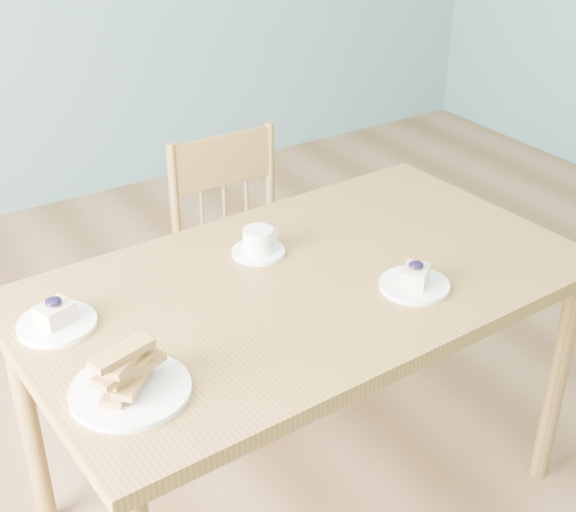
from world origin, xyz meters
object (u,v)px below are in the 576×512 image
Objects in this scene: coffee_cup at (259,243)px; biscotti_plate at (129,378)px; dining_chair at (245,265)px; dining_table at (304,303)px; cheesecake_plate_near at (415,281)px; cheesecake_plate_far at (56,319)px.

coffee_cup is 0.57× the size of biscotti_plate.
coffee_cup is (-0.20, -0.44, 0.34)m from dining_chair.
dining_table is 0.29m from cheesecake_plate_near.
cheesecake_plate_far reaches higher than coffee_cup.
dining_chair reaches higher than coffee_cup.
cheesecake_plate_far is 1.27× the size of coffee_cup.
cheesecake_plate_near is at bearing -44.98° from dining_table.
dining_chair is (0.17, 0.61, -0.24)m from dining_table.
dining_chair is at bearing 71.70° from dining_table.
biscotti_plate is at bearing -179.84° from cheesecake_plate_near.
dining_table is 8.09× the size of cheesecake_plate_far.
dining_chair is 0.87m from cheesecake_plate_near.
dining_chair is at bearing 92.34° from cheesecake_plate_near.
biscotti_plate reaches higher than coffee_cup.
dining_table is at bearing 137.88° from cheesecake_plate_near.
biscotti_plate is (0.05, -0.31, 0.02)m from cheesecake_plate_far.
dining_chair is 1.13m from biscotti_plate.
cheesecake_plate_near is 1.22× the size of coffee_cup.
cheesecake_plate_far is at bearing 179.02° from coffee_cup.
cheesecake_plate_near is at bearing -87.29° from dining_chair.
coffee_cup is (0.56, 0.05, 0.01)m from cheesecake_plate_far.
cheesecake_plate_near is 0.96× the size of cheesecake_plate_far.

